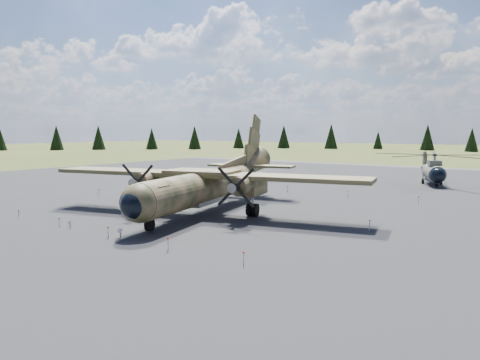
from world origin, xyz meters
The scene contains 8 objects.
ground centered at (0.00, 0.00, 0.00)m, with size 500.00×500.00×0.00m, color brown.
apron centered at (0.00, 10.00, 0.00)m, with size 120.00×120.00×0.04m, color #535458.
transport_plane centered at (0.76, -0.64, 2.96)m, with size 31.12×27.89×10.30m.
helicopter_near centered at (12.88, 35.52, 3.17)m, with size 22.85×22.85×4.47m.
info_placard_left centered at (-3.19, -13.10, 0.40)m, with size 0.39×0.18×0.61m.
info_placard_right centered at (2.60, -12.91, 0.46)m, with size 0.46×0.23×0.69m.
barrier_fence centered at (-0.46, -0.08, 0.51)m, with size 33.12×29.62×0.85m.
treeline centered at (-4.70, -0.80, 4.81)m, with size 328.74×333.69×10.89m.
Camera 1 is at (29.09, -34.97, 7.75)m, focal length 35.00 mm.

